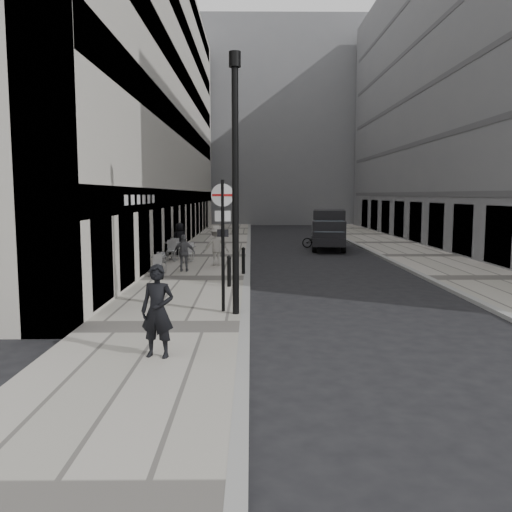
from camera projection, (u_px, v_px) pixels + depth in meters
The scene contains 19 objects.
ground at pixel (243, 366), 10.41m from camera, with size 120.00×120.00×0.00m, color black.
sidewalk at pixel (210, 257), 28.27m from camera, with size 4.00×60.00×0.12m, color #ACA49B.
far_sidewalk at pixel (419, 256), 28.37m from camera, with size 4.00×60.00×0.12m, color #ACA49B.
building_left at pixel (152, 102), 33.68m from camera, with size 4.00×45.00×18.00m, color #B7B1A6.
building_right at pixel (473, 86), 33.75m from camera, with size 6.00×45.00×20.00m, color slate.
building_far at pixel (262, 130), 64.82m from camera, with size 24.00×16.00×22.00m, color slate.
walking_man at pixel (158, 311), 10.52m from camera, with size 0.67×0.44×1.82m, color black.
sign_post at pixel (223, 228), 14.53m from camera, with size 0.61×0.12×3.56m.
lamppost at pixel (235, 171), 14.03m from camera, with size 0.30×0.30×6.76m.
bollard_near at pixel (243, 261), 21.65m from camera, with size 0.13×0.13×1.00m, color black.
bollard_far at pixel (229, 272), 18.66m from camera, with size 0.13×0.13×1.01m, color black.
panel_van at pixel (329, 228), 32.27m from camera, with size 2.52×5.20×2.35m.
cyclist at pixel (317, 235), 33.51m from camera, with size 1.90×0.87×1.98m.
pedestrian_a at pixel (184, 253), 22.32m from camera, with size 0.90×0.37×1.53m, color slate.
pedestrian_b at pixel (216, 246), 24.14m from camera, with size 1.15×0.66×1.78m, color #9B968F.
pedestrian_c at pixel (180, 239), 28.53m from camera, with size 0.83×0.54×1.69m, color black.
cafe_table_near at pixel (159, 264), 21.53m from camera, with size 0.66×1.48×0.84m.
cafe_table_mid at pixel (173, 249), 26.20m from camera, with size 0.79×1.79×1.02m.
cafe_table_far at pixel (189, 252), 25.82m from camera, with size 0.66×1.50×0.85m.
Camera 1 is at (0.16, -10.10, 3.29)m, focal length 38.00 mm.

